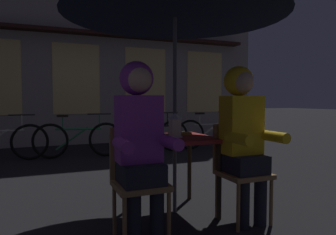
# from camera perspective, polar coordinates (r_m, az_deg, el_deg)

# --- Properties ---
(ground_plane) EXTENTS (60.00, 60.00, 0.00)m
(ground_plane) POSITION_cam_1_polar(r_m,az_deg,el_deg) (3.16, 1.24, -17.03)
(ground_plane) COLOR black
(cafe_table) EXTENTS (0.72, 0.72, 0.74)m
(cafe_table) POSITION_cam_1_polar(r_m,az_deg,el_deg) (2.99, 1.25, -5.50)
(cafe_table) COLOR maroon
(cafe_table) RESTS_ON ground_plane
(lantern) EXTENTS (0.11, 0.11, 0.23)m
(lantern) POSITION_cam_1_polar(r_m,az_deg,el_deg) (2.91, 1.28, -1.34)
(lantern) COLOR white
(lantern) RESTS_ON cafe_table
(chair_left) EXTENTS (0.40, 0.40, 0.87)m
(chair_left) POSITION_cam_1_polar(r_m,az_deg,el_deg) (2.52, -5.59, -10.63)
(chair_left) COLOR olive
(chair_left) RESTS_ON ground_plane
(chair_right) EXTENTS (0.40, 0.40, 0.87)m
(chair_right) POSITION_cam_1_polar(r_m,az_deg,el_deg) (2.93, 12.92, -8.72)
(chair_right) COLOR olive
(chair_right) RESTS_ON ground_plane
(person_left_hooded) EXTENTS (0.45, 0.56, 1.40)m
(person_left_hooded) POSITION_cam_1_polar(r_m,az_deg,el_deg) (2.41, -5.25, -2.66)
(person_left_hooded) COLOR black
(person_left_hooded) RESTS_ON ground_plane
(person_right_hooded) EXTENTS (0.45, 0.56, 1.40)m
(person_right_hooded) POSITION_cam_1_polar(r_m,az_deg,el_deg) (2.84, 13.67, -1.85)
(person_right_hooded) COLOR black
(person_right_hooded) RESTS_ON ground_plane
(shopfront_building) EXTENTS (10.00, 0.93, 6.20)m
(shopfront_building) POSITION_cam_1_polar(r_m,az_deg,el_deg) (8.39, -16.87, 16.88)
(shopfront_building) COLOR #9E9389
(shopfront_building) RESTS_ON ground_plane
(bicycle_third) EXTENTS (1.67, 0.29, 0.84)m
(bicycle_third) POSITION_cam_1_polar(r_m,az_deg,el_deg) (6.12, -16.16, -3.88)
(bicycle_third) COLOR black
(bicycle_third) RESTS_ON ground_plane
(bicycle_fourth) EXTENTS (1.66, 0.33, 0.84)m
(bicycle_fourth) POSITION_cam_1_polar(r_m,az_deg,el_deg) (6.53, -3.47, -3.32)
(bicycle_fourth) COLOR black
(bicycle_fourth) RESTS_ON ground_plane
(bicycle_fifth) EXTENTS (1.68, 0.18, 0.84)m
(bicycle_fifth) POSITION_cam_1_polar(r_m,az_deg,el_deg) (7.04, 7.97, -2.86)
(bicycle_fifth) COLOR black
(bicycle_fifth) RESTS_ON ground_plane
(book) EXTENTS (0.23, 0.19, 0.02)m
(book) POSITION_cam_1_polar(r_m,az_deg,el_deg) (3.16, 2.22, -2.97)
(book) COLOR olive
(book) RESTS_ON cafe_table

